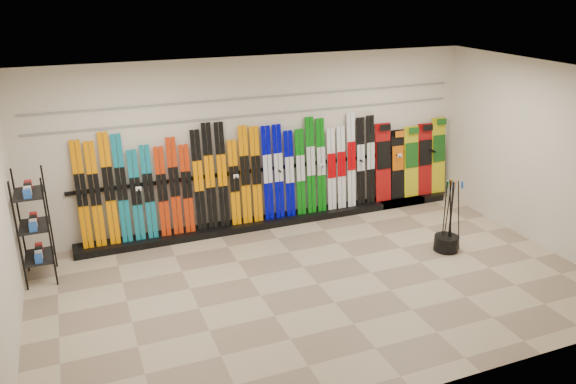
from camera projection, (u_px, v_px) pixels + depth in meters
name	position (u px, v px, depth m)	size (l,w,h in m)	color
floor	(318.00, 284.00, 8.24)	(8.00, 8.00, 0.00)	#88725D
back_wall	(260.00, 142.00, 9.87)	(8.00, 8.00, 0.00)	beige
right_wall	(544.00, 156.00, 9.10)	(5.00, 5.00, 0.00)	beige
ceiling	(322.00, 78.00, 7.17)	(8.00, 8.00, 0.00)	silver
ski_rack_base	(277.00, 220.00, 10.27)	(8.00, 0.40, 0.12)	black
skis	(239.00, 177.00, 9.76)	(5.37, 0.23, 1.84)	orange
snowboards	(411.00, 161.00, 11.06)	(1.60, 0.23, 1.51)	#990C0C
accessory_rack	(34.00, 227.00, 8.11)	(0.40, 0.60, 1.66)	black
pole_bin	(446.00, 243.00, 9.22)	(0.40, 0.40, 0.25)	black
ski_poles	(450.00, 215.00, 9.08)	(0.28, 0.23, 1.18)	black
slatwall_rail_0	(260.00, 115.00, 9.68)	(7.60, 0.02, 0.03)	gray
slatwall_rail_1	(260.00, 97.00, 9.57)	(7.60, 0.02, 0.03)	gray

